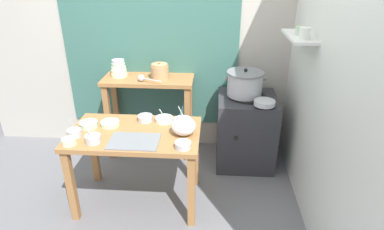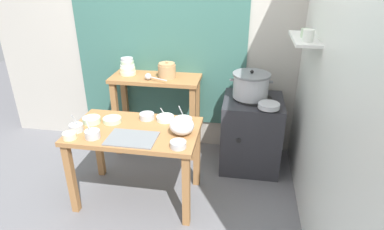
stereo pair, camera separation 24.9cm
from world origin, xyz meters
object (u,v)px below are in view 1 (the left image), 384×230
prep_bowl_1 (164,119)px  steamer_pot (245,83)px  stove_block (245,130)px  prep_bowl_3 (89,124)px  ladle (142,78)px  prep_bowl_8 (74,133)px  prep_bowl_6 (183,121)px  prep_table (136,143)px  prep_bowl_5 (145,118)px  wide_pan (264,103)px  prep_bowl_4 (93,139)px  prep_bowl_7 (183,145)px  prep_bowl_0 (110,123)px  plastic_bag (184,126)px  back_shelf_table (149,97)px  clay_pot (160,71)px  serving_tray (134,141)px  prep_bowl_2 (69,141)px  bowl_stack_enamel (119,69)px

prep_bowl_1 → steamer_pot: bearing=35.9°
stove_block → prep_bowl_3: size_ratio=4.97×
ladle → prep_bowl_8: size_ratio=1.52×
stove_block → ladle: (-1.09, 0.02, 0.55)m
ladle → prep_bowl_6: 0.76m
prep_table → prep_bowl_5: bearing=76.8°
wide_pan → prep_bowl_4: 1.60m
stove_block → prep_bowl_7: size_ratio=6.15×
prep_bowl_0 → steamer_pot: bearing=28.5°
prep_bowl_4 → prep_bowl_5: size_ratio=1.05×
prep_bowl_4 → stove_block: bearing=35.8°
plastic_bag → prep_bowl_7: (0.01, -0.22, -0.05)m
prep_bowl_3 → steamer_pot: bearing=26.8°
back_shelf_table → prep_bowl_4: size_ratio=6.82×
ladle → prep_bowl_7: ladle is taller
prep_bowl_3 → prep_bowl_5: size_ratio=1.17×
clay_pot → ladle: (-0.17, -0.11, -0.04)m
prep_bowl_4 → prep_bowl_7: size_ratio=1.11×
wide_pan → ladle: bearing=168.7°
serving_tray → prep_table: bearing=101.4°
prep_bowl_4 → prep_bowl_5: bearing=50.8°
prep_bowl_5 → prep_bowl_6: prep_bowl_6 is taller
prep_bowl_4 → ladle: bearing=77.7°
prep_bowl_1 → prep_bowl_3: 0.65m
stove_block → prep_bowl_6: 0.90m
ladle → prep_bowl_2: (-0.39, -1.00, -0.19)m
prep_bowl_3 → prep_bowl_4: 0.29m
wide_pan → prep_bowl_1: (-0.92, -0.30, -0.06)m
back_shelf_table → serving_tray: (0.08, -1.03, 0.05)m
prep_table → serving_tray: (0.03, -0.17, 0.12)m
clay_pot → prep_bowl_8: bearing=-119.7°
clay_pot → wide_pan: size_ratio=0.92×
prep_table → wide_pan: bearing=23.9°
prep_bowl_7 → prep_bowl_8: 0.91m
prep_table → prep_bowl_6: prep_bowl_6 is taller
prep_table → steamer_pot: 1.26m
clay_pot → prep_bowl_6: clay_pot is taller
prep_bowl_5 → steamer_pot: bearing=30.5°
prep_bowl_3 → prep_bowl_0: bearing=13.7°
prep_bowl_2 → prep_bowl_0: bearing=56.6°
stove_block → prep_bowl_0: (-1.25, -0.63, 0.36)m
clay_pot → prep_bowl_6: (0.30, -0.68, -0.23)m
prep_bowl_2 → bowl_stack_enamel: bearing=84.7°
bowl_stack_enamel → wide_pan: bearing=-14.6°
steamer_pot → prep_bowl_7: steamer_pot is taller
clay_pot → prep_bowl_8: (-0.56, -0.98, -0.22)m
plastic_bag → stove_block: bearing=51.8°
serving_tray → plastic_bag: size_ratio=1.97×
prep_bowl_6 → prep_bowl_1: bearing=170.8°
steamer_pot → prep_bowl_8: bearing=-148.9°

